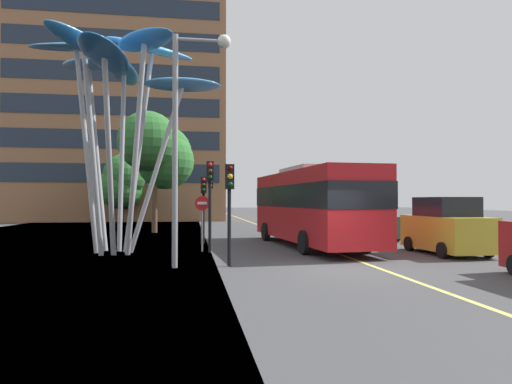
{
  "coord_description": "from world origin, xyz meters",
  "views": [
    {
      "loc": [
        -4.75,
        -13.45,
        2.13
      ],
      "look_at": [
        -1.89,
        6.17,
        2.5
      ],
      "focal_mm": 31.76,
      "sensor_mm": 36.0,
      "label": 1
    }
  ],
  "objects_px": {
    "red_bus": "(310,203)",
    "traffic_light_kerb_near": "(230,192)",
    "leaf_sculpture": "(118,75)",
    "traffic_light_kerb_far": "(210,187)",
    "traffic_light_opposite": "(211,192)",
    "car_side_street": "(336,218)",
    "car_parked_mid": "(446,227)",
    "no_entry_sign": "(202,214)",
    "car_parked_far": "(370,221)",
    "car_far_side": "(316,214)",
    "traffic_light_island_mid": "(204,195)",
    "street_lamp": "(189,116)"
  },
  "relations": [
    {
      "from": "red_bus",
      "to": "traffic_light_kerb_near",
      "type": "distance_m",
      "value": 7.27
    },
    {
      "from": "leaf_sculpture",
      "to": "traffic_light_kerb_far",
      "type": "bearing_deg",
      "value": -9.22
    },
    {
      "from": "traffic_light_kerb_far",
      "to": "traffic_light_opposite",
      "type": "height_order",
      "value": "traffic_light_kerb_far"
    },
    {
      "from": "red_bus",
      "to": "car_side_street",
      "type": "bearing_deg",
      "value": 65.35
    },
    {
      "from": "car_parked_mid",
      "to": "no_entry_sign",
      "type": "xyz_separation_m",
      "value": [
        -9.59,
        2.29,
        0.49
      ]
    },
    {
      "from": "red_bus",
      "to": "leaf_sculpture",
      "type": "relative_size",
      "value": 1.23
    },
    {
      "from": "traffic_light_opposite",
      "to": "car_parked_far",
      "type": "height_order",
      "value": "traffic_light_opposite"
    },
    {
      "from": "traffic_light_kerb_far",
      "to": "car_far_side",
      "type": "bearing_deg",
      "value": 61.95
    },
    {
      "from": "red_bus",
      "to": "traffic_light_island_mid",
      "type": "bearing_deg",
      "value": 157.66
    },
    {
      "from": "car_side_street",
      "to": "no_entry_sign",
      "type": "relative_size",
      "value": 1.92
    },
    {
      "from": "traffic_light_kerb_near",
      "to": "no_entry_sign",
      "type": "relative_size",
      "value": 1.42
    },
    {
      "from": "car_far_side",
      "to": "street_lamp",
      "type": "bearing_deg",
      "value": -115.46
    },
    {
      "from": "red_bus",
      "to": "car_parked_far",
      "type": "distance_m",
      "value": 5.27
    },
    {
      "from": "leaf_sculpture",
      "to": "car_side_street",
      "type": "distance_m",
      "value": 17.95
    },
    {
      "from": "traffic_light_island_mid",
      "to": "car_far_side",
      "type": "relative_size",
      "value": 0.77
    },
    {
      "from": "red_bus",
      "to": "street_lamp",
      "type": "xyz_separation_m",
      "value": [
        -5.57,
        -5.83,
        2.81
      ]
    },
    {
      "from": "traffic_light_kerb_far",
      "to": "no_entry_sign",
      "type": "distance_m",
      "value": 1.3
    },
    {
      "from": "car_parked_mid",
      "to": "car_far_side",
      "type": "distance_m",
      "value": 19.6
    },
    {
      "from": "leaf_sculpture",
      "to": "traffic_light_kerb_far",
      "type": "distance_m",
      "value": 5.96
    },
    {
      "from": "street_lamp",
      "to": "no_entry_sign",
      "type": "bearing_deg",
      "value": 83.0
    },
    {
      "from": "car_parked_far",
      "to": "car_far_side",
      "type": "relative_size",
      "value": 0.91
    },
    {
      "from": "traffic_light_opposite",
      "to": "car_side_street",
      "type": "height_order",
      "value": "traffic_light_opposite"
    },
    {
      "from": "red_bus",
      "to": "leaf_sculpture",
      "type": "bearing_deg",
      "value": -171.18
    },
    {
      "from": "leaf_sculpture",
      "to": "traffic_light_kerb_near",
      "type": "relative_size",
      "value": 2.75
    },
    {
      "from": "traffic_light_opposite",
      "to": "car_far_side",
      "type": "height_order",
      "value": "traffic_light_opposite"
    },
    {
      "from": "red_bus",
      "to": "traffic_light_kerb_far",
      "type": "distance_m",
      "value": 5.14
    },
    {
      "from": "traffic_light_kerb_near",
      "to": "traffic_light_kerb_far",
      "type": "xyz_separation_m",
      "value": [
        -0.46,
        3.96,
        0.3
      ]
    },
    {
      "from": "car_parked_far",
      "to": "car_parked_mid",
      "type": "bearing_deg",
      "value": -86.76
    },
    {
      "from": "red_bus",
      "to": "traffic_light_kerb_far",
      "type": "relative_size",
      "value": 3.0
    },
    {
      "from": "traffic_light_kerb_near",
      "to": "car_side_street",
      "type": "height_order",
      "value": "traffic_light_kerb_near"
    },
    {
      "from": "red_bus",
      "to": "car_side_street",
      "type": "relative_size",
      "value": 2.51
    },
    {
      "from": "traffic_light_opposite",
      "to": "no_entry_sign",
      "type": "xyz_separation_m",
      "value": [
        -0.65,
        -6.75,
        -1.06
      ]
    },
    {
      "from": "leaf_sculpture",
      "to": "traffic_light_opposite",
      "type": "relative_size",
      "value": 2.51
    },
    {
      "from": "red_bus",
      "to": "traffic_light_island_mid",
      "type": "relative_size",
      "value": 3.39
    },
    {
      "from": "car_parked_mid",
      "to": "car_side_street",
      "type": "height_order",
      "value": "car_parked_mid"
    },
    {
      "from": "street_lamp",
      "to": "car_parked_mid",
      "type": "bearing_deg",
      "value": 12.08
    },
    {
      "from": "car_far_side",
      "to": "car_parked_far",
      "type": "bearing_deg",
      "value": -92.7
    },
    {
      "from": "car_parked_far",
      "to": "street_lamp",
      "type": "height_order",
      "value": "street_lamp"
    },
    {
      "from": "traffic_light_opposite",
      "to": "car_parked_far",
      "type": "bearing_deg",
      "value": -15.28
    },
    {
      "from": "leaf_sculpture",
      "to": "car_side_street",
      "type": "bearing_deg",
      "value": 40.2
    },
    {
      "from": "traffic_light_island_mid",
      "to": "no_entry_sign",
      "type": "xyz_separation_m",
      "value": [
        -0.16,
        -3.37,
        -0.84
      ]
    },
    {
      "from": "traffic_light_kerb_far",
      "to": "car_side_street",
      "type": "bearing_deg",
      "value": 51.53
    },
    {
      "from": "traffic_light_kerb_near",
      "to": "traffic_light_opposite",
      "type": "bearing_deg",
      "value": 90.57
    },
    {
      "from": "red_bus",
      "to": "traffic_light_kerb_near",
      "type": "xyz_separation_m",
      "value": [
        -4.26,
        -5.88,
        0.38
      ]
    },
    {
      "from": "no_entry_sign",
      "to": "traffic_light_kerb_near",
      "type": "bearing_deg",
      "value": -80.45
    },
    {
      "from": "traffic_light_island_mid",
      "to": "traffic_light_opposite",
      "type": "bearing_deg",
      "value": 81.77
    },
    {
      "from": "traffic_light_kerb_near",
      "to": "car_side_street",
      "type": "bearing_deg",
      "value": 60.73
    },
    {
      "from": "traffic_light_kerb_far",
      "to": "traffic_light_island_mid",
      "type": "height_order",
      "value": "traffic_light_kerb_far"
    },
    {
      "from": "car_parked_far",
      "to": "car_side_street",
      "type": "bearing_deg",
      "value": 88.37
    },
    {
      "from": "traffic_light_island_mid",
      "to": "car_parked_mid",
      "type": "height_order",
      "value": "traffic_light_island_mid"
    }
  ]
}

